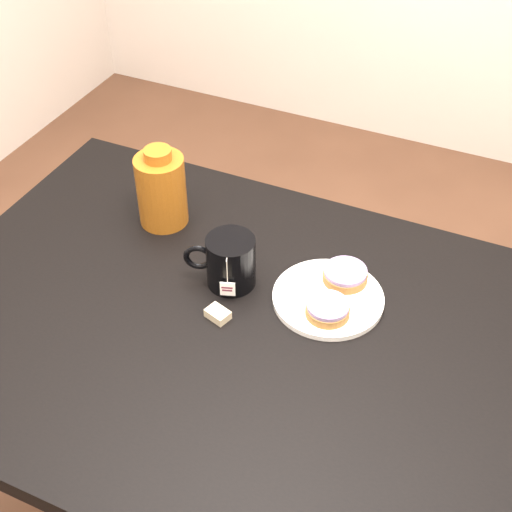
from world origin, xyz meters
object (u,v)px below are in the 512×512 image
object	(u,v)px
teabag_pouch	(218,314)
mug	(230,261)
plate	(328,297)
bagel_back	(345,275)
bagel_package	(161,189)
table	(267,365)
bagel_front	(328,309)

from	to	relation	value
teabag_pouch	mug	bearing A→B (deg)	102.58
plate	teabag_pouch	world-z (taller)	teabag_pouch
bagel_back	teabag_pouch	distance (m)	0.27
bagel_back	teabag_pouch	size ratio (longest dim) A/B	2.18
plate	bagel_package	world-z (taller)	bagel_package
bagel_package	table	bearing A→B (deg)	-32.74
teabag_pouch	bagel_front	bearing A→B (deg)	23.84
bagel_back	mug	xyz separation A→B (m)	(-0.21, -0.09, 0.03)
bagel_back	teabag_pouch	world-z (taller)	bagel_back
bagel_front	bagel_package	bearing A→B (deg)	162.71
table	plate	distance (m)	0.18
teabag_pouch	bagel_package	world-z (taller)	bagel_package
plate	mug	size ratio (longest dim) A/B	1.42
bagel_package	teabag_pouch	bearing A→B (deg)	-41.99
teabag_pouch	bagel_package	size ratio (longest dim) A/B	0.24
plate	bagel_package	size ratio (longest dim) A/B	1.18
table	bagel_front	bearing A→B (deg)	46.22
plate	teabag_pouch	bearing A→B (deg)	-143.33
table	bagel_front	world-z (taller)	bagel_front
bagel_back	bagel_package	bearing A→B (deg)	175.92
table	mug	bearing A→B (deg)	140.67
mug	bagel_package	size ratio (longest dim) A/B	0.83
table	bagel_back	bearing A→B (deg)	66.41
mug	teabag_pouch	size ratio (longest dim) A/B	3.46
plate	bagel_front	xyz separation A→B (m)	(0.02, -0.05, 0.02)
mug	teabag_pouch	distance (m)	0.11
mug	bagel_package	bearing A→B (deg)	132.93
plate	bagel_front	world-z (taller)	bagel_front
table	bagel_package	distance (m)	0.45
table	bagel_back	world-z (taller)	bagel_back
bagel_back	mug	bearing A→B (deg)	-157.19
table	teabag_pouch	world-z (taller)	teabag_pouch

